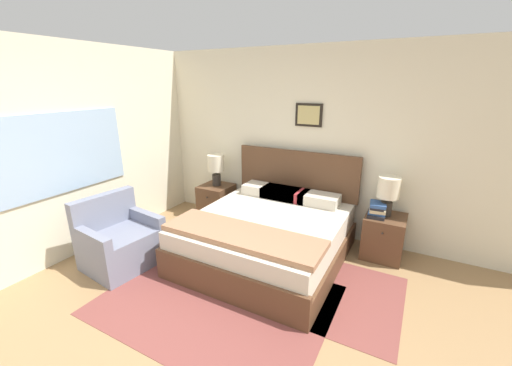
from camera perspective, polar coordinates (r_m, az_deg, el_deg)
The scene contains 15 objects.
wall_back at distance 4.50m, azimuth 10.07°, elevation 7.05°, with size 7.16×0.09×2.60m.
wall_left at distance 4.76m, azimuth -25.33°, elevation 6.18°, with size 0.08×5.18×2.60m.
area_rug_main at distance 3.44m, azimuth -7.12°, elevation -20.31°, with size 2.24×1.68×0.01m.
area_rug_bedside at distance 3.56m, azimuth 18.90°, elevation -19.78°, with size 0.75×1.28×0.01m.
bed at distance 3.98m, azimuth 2.21°, elevation -9.15°, with size 1.79×1.94×1.21m.
armchair at distance 4.17m, azimuth -23.51°, elevation -9.81°, with size 0.79×0.87×0.85m.
nightstand_near_window at distance 5.15m, azimuth -7.17°, elevation -3.35°, with size 0.47×0.51×0.55m.
nightstand_by_door at distance 4.31m, azimuth 22.17°, elevation -8.96°, with size 0.47×0.51×0.55m.
table_lamp_near_window at distance 4.98m, azimuth -7.29°, elevation 3.15°, with size 0.26×0.26×0.50m.
table_lamp_by_door at distance 4.12m, azimuth 22.93°, elevation -1.32°, with size 0.26×0.26×0.50m.
book_thick_bottom at distance 4.16m, azimuth 21.10°, elevation -5.37°, with size 0.21×0.27×0.04m.
book_hardcover_middle at distance 4.15m, azimuth 21.16°, elevation -4.94°, with size 0.21×0.21×0.03m.
book_novel_upper at distance 4.13m, azimuth 21.21°, elevation -4.52°, with size 0.21×0.25×0.04m.
book_slim_near_top at distance 4.12m, azimuth 21.26°, elevation -4.07°, with size 0.16×0.22×0.03m.
book_paperback_top at distance 4.11m, azimuth 21.31°, elevation -3.62°, with size 0.21×0.25×0.04m.
Camera 1 is at (1.38, -1.39, 2.13)m, focal length 22.00 mm.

